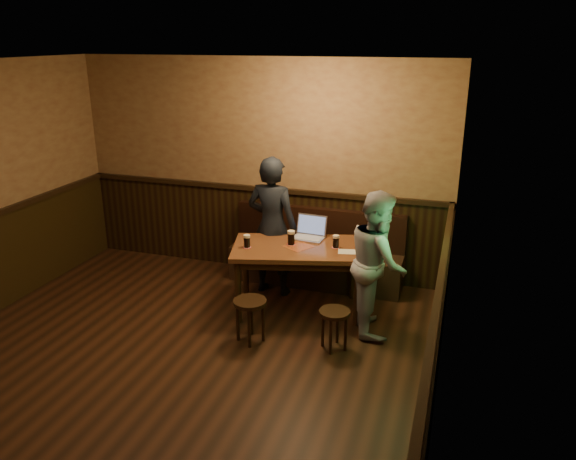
% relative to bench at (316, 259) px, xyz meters
% --- Properties ---
extents(room, '(5.04, 6.04, 2.84)m').
position_rel_bench_xyz_m(room, '(-0.85, -2.53, 0.89)').
color(room, black).
rests_on(room, ground).
extents(bench, '(2.20, 0.50, 0.95)m').
position_rel_bench_xyz_m(bench, '(0.00, 0.00, 0.00)').
color(bench, black).
rests_on(bench, ground).
extents(pub_table, '(1.64, 1.19, 0.79)m').
position_rel_bench_xyz_m(pub_table, '(0.00, -0.82, 0.37)').
color(pub_table, brown).
rests_on(pub_table, ground).
extents(stool_left, '(0.43, 0.43, 0.47)m').
position_rel_bench_xyz_m(stool_left, '(-0.27, -1.65, 0.06)').
color(stool_left, black).
rests_on(stool_left, ground).
extents(stool_right, '(0.34, 0.34, 0.43)m').
position_rel_bench_xyz_m(stool_right, '(0.60, -1.54, 0.03)').
color(stool_right, black).
rests_on(stool_right, ground).
extents(pint_left, '(0.10, 0.10, 0.15)m').
position_rel_bench_xyz_m(pint_left, '(-0.54, -1.02, 0.55)').
color(pint_left, red).
rests_on(pint_left, pub_table).
extents(pint_mid, '(0.11, 0.11, 0.17)m').
position_rel_bench_xyz_m(pint_mid, '(-0.09, -0.79, 0.56)').
color(pint_mid, red).
rests_on(pint_mid, pub_table).
extents(pint_right, '(0.09, 0.09, 0.15)m').
position_rel_bench_xyz_m(pint_right, '(0.41, -0.73, 0.55)').
color(pint_right, red).
rests_on(pint_right, pub_table).
extents(laptop, '(0.38, 0.32, 0.26)m').
position_rel_bench_xyz_m(laptop, '(0.04, -0.49, 0.54)').
color(laptop, silver).
rests_on(laptop, pub_table).
extents(menu, '(0.25, 0.19, 0.00)m').
position_rel_bench_xyz_m(menu, '(0.57, -0.81, 0.48)').
color(menu, silver).
rests_on(menu, pub_table).
extents(person_suit, '(0.66, 0.46, 1.72)m').
position_rel_bench_xyz_m(person_suit, '(-0.44, -0.44, 0.55)').
color(person_suit, black).
rests_on(person_suit, ground).
extents(person_grey, '(0.78, 0.89, 1.55)m').
position_rel_bench_xyz_m(person_grey, '(0.92, -0.98, 0.46)').
color(person_grey, '#9A9A9F').
rests_on(person_grey, ground).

